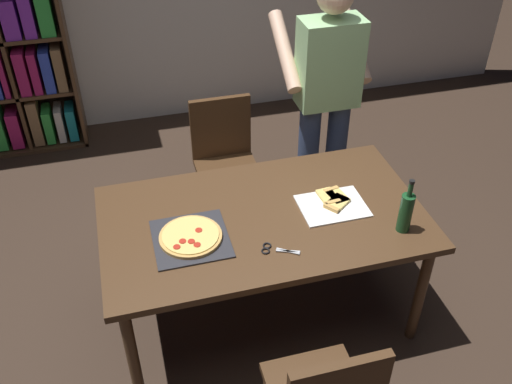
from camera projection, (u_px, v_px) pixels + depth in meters
The scene contains 8 objects.
ground_plane at pixel (262, 309), 3.50m from camera, with size 12.00×12.00×0.00m, color #38281E.
dining_table at pixel (263, 225), 3.09m from camera, with size 1.73×0.99×0.75m.
chair_far_side at pixel (225, 155), 3.94m from camera, with size 0.42×0.42×0.90m.
person_serving_pizza at pixel (326, 95), 3.61m from camera, with size 0.55×0.54×1.75m.
pepperoni_pizza_on_tray at pixel (191, 237), 2.89m from camera, with size 0.38×0.38×0.04m.
pizza_slices_on_towel at pixel (333, 203), 3.12m from camera, with size 0.36×0.28×0.03m.
wine_bottle at pixel (406, 212), 2.89m from camera, with size 0.07×0.07×0.32m.
kitchen_scissors at pixel (274, 249), 2.83m from camera, with size 0.20×0.13×0.01m.
Camera 1 is at (-0.65, -2.25, 2.70)m, focal length 39.91 mm.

